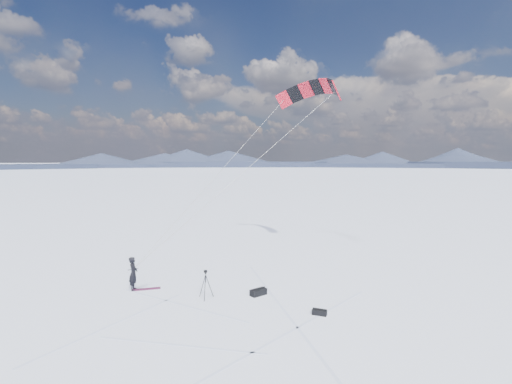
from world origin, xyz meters
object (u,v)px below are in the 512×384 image
object	(u,v)px
snowkiter	(134,290)
tripod	(206,280)
gear_bag_b	(320,312)
snowboard	(146,289)
gear_bag_a	(258,292)

from	to	relation	value
snowkiter	tripod	size ratio (longest dim) A/B	1.25
tripod	gear_bag_b	xyz separation A→B (m)	(4.45, -3.29, -0.78)
snowboard	tripod	distance (m)	3.58
tripod	gear_bag_a	world-z (taller)	tripod
snowkiter	tripod	world-z (taller)	tripod
gear_bag_b	snowkiter	bearing A→B (deg)	-177.84
gear_bag_a	tripod	bearing A→B (deg)	151.16
snowboard	gear_bag_b	world-z (taller)	gear_bag_b
gear_bag_a	gear_bag_b	size ratio (longest dim) A/B	1.34
snowkiter	gear_bag_b	world-z (taller)	snowkiter
snowkiter	snowboard	world-z (taller)	snowkiter
tripod	gear_bag_b	world-z (taller)	tripod
snowboard	gear_bag_a	size ratio (longest dim) A/B	1.56
snowkiter	gear_bag_b	xyz separation A→B (m)	(7.86, -5.45, 0.12)
snowboard	gear_bag_b	bearing A→B (deg)	-35.81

